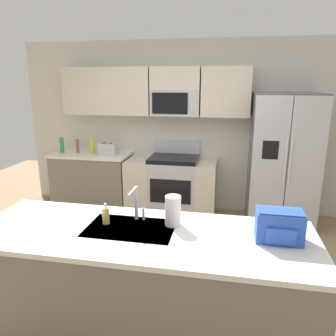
{
  "coord_description": "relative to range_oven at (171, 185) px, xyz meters",
  "views": [
    {
      "loc": [
        0.69,
        -2.84,
        2.0
      ],
      "look_at": [
        0.02,
        0.6,
        1.05
      ],
      "focal_mm": 34.39,
      "sensor_mm": 36.0,
      "label": 1
    }
  ],
  "objects": [
    {
      "name": "backpack",
      "position": [
        1.22,
        -2.45,
        0.57
      ],
      "size": [
        0.32,
        0.22,
        0.23
      ],
      "color": "blue",
      "rests_on": "island_counter"
    },
    {
      "name": "range_oven",
      "position": [
        0.0,
        0.0,
        0.0
      ],
      "size": [
        1.36,
        0.61,
        1.1
      ],
      "color": "#B7BABF",
      "rests_on": "ground"
    },
    {
      "name": "soap_dispenser",
      "position": [
        -0.09,
        -2.42,
        0.53
      ],
      "size": [
        0.06,
        0.06,
        0.17
      ],
      "color": "#D8CC66",
      "rests_on": "island_counter"
    },
    {
      "name": "bottle_yellow",
      "position": [
        -1.27,
        0.0,
        0.58
      ],
      "size": [
        0.07,
        0.07,
        0.24
      ],
      "primitive_type": "cylinder",
      "color": "yellow",
      "rests_on": "back_counter"
    },
    {
      "name": "sink_faucet",
      "position": [
        0.13,
        -2.32,
        0.62
      ],
      "size": [
        0.08,
        0.21,
        0.28
      ],
      "color": "#B7BABF",
      "rests_on": "island_counter"
    },
    {
      "name": "toaster",
      "position": [
        -0.99,
        -0.05,
        0.55
      ],
      "size": [
        0.28,
        0.16,
        0.18
      ],
      "color": "#B7BABF",
      "rests_on": "back_counter"
    },
    {
      "name": "bottle_green",
      "position": [
        -1.76,
        -0.05,
        0.58
      ],
      "size": [
        0.06,
        0.06,
        0.25
      ],
      "primitive_type": "cylinder",
      "color": "green",
      "rests_on": "back_counter"
    },
    {
      "name": "paper_towel_roll",
      "position": [
        0.44,
        -2.34,
        0.58
      ],
      "size": [
        0.12,
        0.12,
        0.24
      ],
      "primitive_type": "cylinder",
      "color": "white",
      "rests_on": "island_counter"
    },
    {
      "name": "island_counter",
      "position": [
        0.23,
        -2.51,
        0.01
      ],
      "size": [
        2.6,
        0.9,
        0.9
      ],
      "color": "slate",
      "rests_on": "ground"
    },
    {
      "name": "kitchen_wall_unit",
      "position": [
        0.02,
        0.28,
        1.03
      ],
      "size": [
        5.2,
        0.43,
        2.6
      ],
      "color": "beige",
      "rests_on": "ground"
    },
    {
      "name": "refrigerator",
      "position": [
        1.59,
        -0.07,
        0.48
      ],
      "size": [
        0.9,
        0.76,
        1.85
      ],
      "color": "#4C4F54",
      "rests_on": "ground"
    },
    {
      "name": "ground_plane",
      "position": [
        0.16,
        -1.8,
        -0.44
      ],
      "size": [
        9.0,
        9.0,
        0.0
      ],
      "primitive_type": "plane",
      "color": "#997A56",
      "rests_on": "ground"
    },
    {
      "name": "pepper_mill",
      "position": [
        -1.51,
        -0.0,
        0.56
      ],
      "size": [
        0.05,
        0.05,
        0.21
      ],
      "primitive_type": "cylinder",
      "color": "brown",
      "rests_on": "back_counter"
    },
    {
      "name": "back_counter",
      "position": [
        -1.3,
        -0.0,
        0.01
      ],
      "size": [
        1.22,
        0.63,
        0.9
      ],
      "color": "slate",
      "rests_on": "ground"
    }
  ]
}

